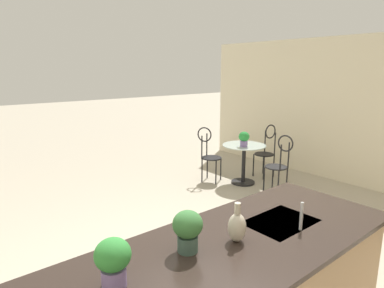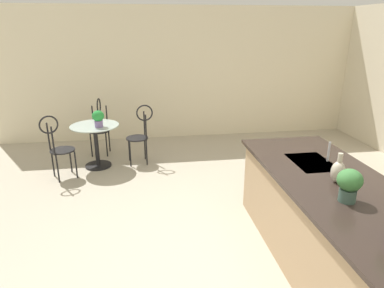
{
  "view_description": "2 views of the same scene",
  "coord_description": "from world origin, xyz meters",
  "px_view_note": "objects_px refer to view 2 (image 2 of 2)",
  "views": [
    {
      "loc": [
        1.87,
        2.31,
        2.11
      ],
      "look_at": [
        -0.62,
        -0.71,
        1.23
      ],
      "focal_mm": 31.36,
      "sensor_mm": 36.0,
      "label": 1
    },
    {
      "loc": [
        2.89,
        -0.92,
        2.3
      ],
      "look_at": [
        -0.69,
        -0.39,
        1.04
      ],
      "focal_mm": 31.68,
      "sensor_mm": 36.0,
      "label": 2
    }
  ],
  "objects_px": {
    "chair_by_island": "(58,144)",
    "chair_toward_desk": "(140,132)",
    "bistro_table": "(96,142)",
    "vase_on_counter": "(338,171)",
    "potted_plant_on_table": "(98,118)",
    "chair_near_window": "(99,124)",
    "potted_plant_counter_near": "(349,183)"
  },
  "relations": [
    {
      "from": "potted_plant_on_table",
      "to": "chair_toward_desk",
      "type": "bearing_deg",
      "value": 105.18
    },
    {
      "from": "bistro_table",
      "to": "vase_on_counter",
      "type": "height_order",
      "value": "vase_on_counter"
    },
    {
      "from": "chair_toward_desk",
      "to": "potted_plant_on_table",
      "type": "xyz_separation_m",
      "value": [
        0.18,
        -0.66,
        0.32
      ]
    },
    {
      "from": "chair_near_window",
      "to": "vase_on_counter",
      "type": "xyz_separation_m",
      "value": [
        3.63,
        2.58,
        0.46
      ]
    },
    {
      "from": "chair_by_island",
      "to": "chair_toward_desk",
      "type": "bearing_deg",
      "value": 110.67
    },
    {
      "from": "bistro_table",
      "to": "chair_by_island",
      "type": "height_order",
      "value": "chair_by_island"
    },
    {
      "from": "potted_plant_counter_near",
      "to": "vase_on_counter",
      "type": "height_order",
      "value": "vase_on_counter"
    },
    {
      "from": "chair_near_window",
      "to": "chair_toward_desk",
      "type": "xyz_separation_m",
      "value": [
        0.6,
        0.75,
        0.0
      ]
    },
    {
      "from": "chair_toward_desk",
      "to": "chair_near_window",
      "type": "bearing_deg",
      "value": -128.65
    },
    {
      "from": "chair_by_island",
      "to": "vase_on_counter",
      "type": "bearing_deg",
      "value": 50.4
    },
    {
      "from": "chair_by_island",
      "to": "vase_on_counter",
      "type": "relative_size",
      "value": 3.62
    },
    {
      "from": "chair_near_window",
      "to": "vase_on_counter",
      "type": "relative_size",
      "value": 3.62
    },
    {
      "from": "chair_toward_desk",
      "to": "potted_plant_counter_near",
      "type": "bearing_deg",
      "value": 26.82
    },
    {
      "from": "potted_plant_counter_near",
      "to": "bistro_table",
      "type": "bearing_deg",
      "value": -143.49
    },
    {
      "from": "chair_near_window",
      "to": "potted_plant_on_table",
      "type": "distance_m",
      "value": 0.85
    },
    {
      "from": "chair_by_island",
      "to": "potted_plant_on_table",
      "type": "height_order",
      "value": "chair_by_island"
    },
    {
      "from": "potted_plant_counter_near",
      "to": "vase_on_counter",
      "type": "relative_size",
      "value": 0.99
    },
    {
      "from": "bistro_table",
      "to": "vase_on_counter",
      "type": "relative_size",
      "value": 2.78
    },
    {
      "from": "chair_near_window",
      "to": "chair_by_island",
      "type": "xyz_separation_m",
      "value": [
        1.08,
        -0.51,
        0.0
      ]
    },
    {
      "from": "chair_by_island",
      "to": "vase_on_counter",
      "type": "xyz_separation_m",
      "value": [
        2.55,
        3.09,
        0.46
      ]
    },
    {
      "from": "potted_plant_on_table",
      "to": "chair_near_window",
      "type": "bearing_deg",
      "value": -173.24
    },
    {
      "from": "chair_toward_desk",
      "to": "vase_on_counter",
      "type": "bearing_deg",
      "value": 31.07
    },
    {
      "from": "vase_on_counter",
      "to": "bistro_table",
      "type": "bearing_deg",
      "value": -139.07
    },
    {
      "from": "chair_near_window",
      "to": "potted_plant_on_table",
      "type": "height_order",
      "value": "chair_near_window"
    },
    {
      "from": "chair_by_island",
      "to": "chair_near_window",
      "type": "bearing_deg",
      "value": 154.49
    },
    {
      "from": "chair_toward_desk",
      "to": "potted_plant_counter_near",
      "type": "xyz_separation_m",
      "value": [
        3.38,
        1.71,
        0.51
      ]
    },
    {
      "from": "bistro_table",
      "to": "chair_toward_desk",
      "type": "height_order",
      "value": "chair_toward_desk"
    },
    {
      "from": "chair_near_window",
      "to": "potted_plant_counter_near",
      "type": "relative_size",
      "value": 3.64
    },
    {
      "from": "potted_plant_on_table",
      "to": "chair_by_island",
      "type": "bearing_deg",
      "value": -63.79
    },
    {
      "from": "bistro_table",
      "to": "chair_near_window",
      "type": "distance_m",
      "value": 0.68
    },
    {
      "from": "potted_plant_on_table",
      "to": "vase_on_counter",
      "type": "height_order",
      "value": "vase_on_counter"
    },
    {
      "from": "bistro_table",
      "to": "chair_by_island",
      "type": "xyz_separation_m",
      "value": [
        0.41,
        -0.52,
        0.13
      ]
    }
  ]
}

